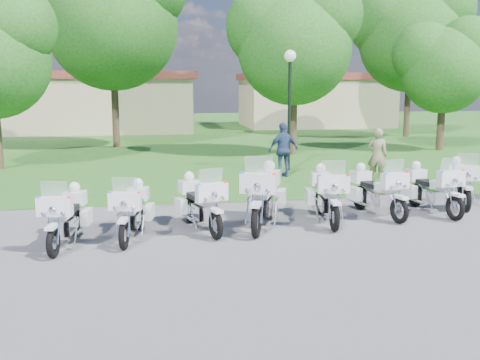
{
  "coord_description": "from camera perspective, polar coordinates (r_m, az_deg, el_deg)",
  "views": [
    {
      "loc": [
        -1.49,
        -11.18,
        3.17
      ],
      "look_at": [
        0.47,
        1.2,
        0.95
      ],
      "focal_mm": 40.0,
      "sensor_mm": 36.0,
      "label": 1
    }
  ],
  "objects": [
    {
      "name": "ground",
      "position": [
        11.72,
        -1.37,
        -5.66
      ],
      "size": [
        100.0,
        100.0,
        0.0
      ],
      "primitive_type": "plane",
      "color": "#56575B",
      "rests_on": "ground"
    },
    {
      "name": "grass_lawn",
      "position": [
        38.34,
        -6.79,
        5.24
      ],
      "size": [
        100.0,
        48.0,
        0.01
      ],
      "primitive_type": "cube",
      "color": "#1F561B",
      "rests_on": "ground"
    },
    {
      "name": "motorcycle_0",
      "position": [
        11.31,
        -18.02,
        -3.64
      ],
      "size": [
        0.87,
        2.1,
        1.42
      ],
      "rotation": [
        0.0,
        0.0,
        3.01
      ],
      "color": "black",
      "rests_on": "ground"
    },
    {
      "name": "motorcycle_1",
      "position": [
        11.46,
        -11.39,
        -3.18
      ],
      "size": [
        0.9,
        2.09,
        1.41
      ],
      "rotation": [
        0.0,
        0.0,
        2.98
      ],
      "color": "black",
      "rests_on": "ground"
    },
    {
      "name": "motorcycle_2",
      "position": [
        11.91,
        -4.3,
        -2.37
      ],
      "size": [
        1.1,
        2.14,
        1.47
      ],
      "rotation": [
        0.0,
        0.0,
        3.42
      ],
      "color": "black",
      "rests_on": "ground"
    },
    {
      "name": "motorcycle_3",
      "position": [
        12.19,
        2.57,
        -1.59
      ],
      "size": [
        1.38,
        2.43,
        1.71
      ],
      "rotation": [
        0.0,
        0.0,
        2.79
      ],
      "color": "black",
      "rests_on": "ground"
    },
    {
      "name": "motorcycle_4",
      "position": [
        12.77,
        9.16,
        -1.48
      ],
      "size": [
        0.91,
        2.31,
        1.55
      ],
      "rotation": [
        0.0,
        0.0,
        3.03
      ],
      "color": "black",
      "rests_on": "ground"
    },
    {
      "name": "motorcycle_5",
      "position": [
        13.61,
        14.31,
        -1.07
      ],
      "size": [
        1.02,
        2.18,
        1.48
      ],
      "rotation": [
        0.0,
        0.0,
        3.36
      ],
      "color": "black",
      "rests_on": "ground"
    },
    {
      "name": "motorcycle_6",
      "position": [
        14.33,
        19.75,
        -0.8
      ],
      "size": [
        0.91,
        2.21,
        1.49
      ],
      "rotation": [
        0.0,
        0.0,
        3.28
      ],
      "color": "black",
      "rests_on": "ground"
    },
    {
      "name": "motorcycle_7",
      "position": [
        15.53,
        22.44,
        -0.18
      ],
      "size": [
        1.2,
        2.11,
        1.48
      ],
      "rotation": [
        0.0,
        0.0,
        2.79
      ],
      "color": "black",
      "rests_on": "ground"
    },
    {
      "name": "lamp_post",
      "position": [
        20.17,
        5.33,
        10.49
      ],
      "size": [
        0.44,
        0.44,
        4.46
      ],
      "color": "black",
      "rests_on": "ground"
    },
    {
      "name": "tree_1",
      "position": [
        28.75,
        -13.68,
        17.09
      ],
      "size": [
        7.74,
        6.61,
        10.32
      ],
      "color": "#38281C",
      "rests_on": "ground"
    },
    {
      "name": "tree_2",
      "position": [
        25.07,
        5.7,
        14.95
      ],
      "size": [
        6.05,
        5.16,
        8.06
      ],
      "color": "#38281C",
      "rests_on": "ground"
    },
    {
      "name": "tree_3",
      "position": [
        28.33,
        20.91,
        11.64
      ],
      "size": [
        4.85,
        4.14,
        6.47
      ],
      "color": "#38281C",
      "rests_on": "ground"
    },
    {
      "name": "tree_4",
      "position": [
        35.52,
        17.69,
        15.01
      ],
      "size": [
        7.39,
        6.31,
        9.86
      ],
      "color": "#38281C",
      "rests_on": "ground"
    },
    {
      "name": "building_west",
      "position": [
        39.46,
        -15.74,
        8.07
      ],
      "size": [
        14.56,
        8.32,
        4.1
      ],
      "color": "tan",
      "rests_on": "ground"
    },
    {
      "name": "building_east",
      "position": [
        43.05,
        7.93,
        8.48
      ],
      "size": [
        11.44,
        7.28,
        4.1
      ],
      "color": "tan",
      "rests_on": "ground"
    },
    {
      "name": "bystander_a",
      "position": [
        18.21,
        14.44,
        2.54
      ],
      "size": [
        0.78,
        0.72,
        1.79
      ],
      "primitive_type": "imported",
      "rotation": [
        0.0,
        0.0,
        2.54
      ],
      "color": "gray",
      "rests_on": "ground"
    },
    {
      "name": "bystander_c",
      "position": [
        18.74,
        4.65,
        3.22
      ],
      "size": [
        1.2,
        0.72,
        1.91
      ],
      "primitive_type": "imported",
      "rotation": [
        0.0,
        0.0,
        3.38
      ],
      "color": "navy",
      "rests_on": "ground"
    }
  ]
}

